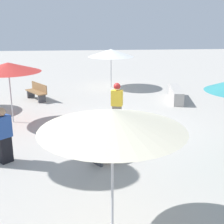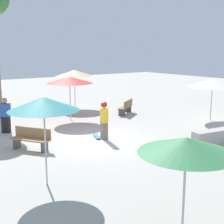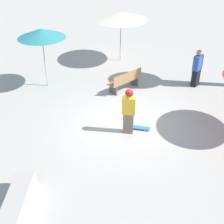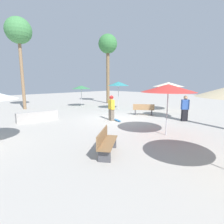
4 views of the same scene
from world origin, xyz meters
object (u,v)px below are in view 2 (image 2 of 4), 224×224
object	(u,v)px
bench_near	(31,139)
shade_umbrella_tan	(74,73)
shade_umbrella_green	(186,145)
shade_umbrella_teal	(44,104)
bystander_watching	(5,115)
shade_umbrella_red	(70,80)
concrete_ledge	(219,137)
skater_main	(104,119)
shade_umbrella_white	(212,83)
bench_far	(126,107)
skateboard	(97,136)

from	to	relation	value
bench_near	shade_umbrella_tan	distance (m)	9.11
shade_umbrella_green	bench_near	bearing A→B (deg)	2.29
shade_umbrella_teal	bystander_watching	world-z (taller)	shade_umbrella_teal
shade_umbrella_red	concrete_ledge	bearing A→B (deg)	-159.62
skater_main	shade_umbrella_white	size ratio (longest dim) A/B	0.61
concrete_ledge	bystander_watching	size ratio (longest dim) A/B	1.56
skater_main	bench_far	size ratio (longest dim) A/B	1.05
bench_near	shade_umbrella_white	distance (m)	10.13
bench_near	shade_umbrella_red	xyz separation A→B (m)	(3.69, -3.72, 1.79)
shade_umbrella_green	bystander_watching	size ratio (longest dim) A/B	1.31
shade_umbrella_green	shade_umbrella_teal	size ratio (longest dim) A/B	0.84
bench_far	skateboard	bearing A→B (deg)	-176.35
shade_umbrella_teal	shade_umbrella_tan	distance (m)	12.10
skateboard	shade_umbrella_red	distance (m)	4.38
bench_far	shade_umbrella_teal	xyz separation A→B (m)	(-6.53, 8.10, 1.93)
skateboard	shade_umbrella_teal	bearing A→B (deg)	151.66
bench_near	shade_umbrella_green	distance (m)	7.54
bench_far	shade_umbrella_teal	size ratio (longest dim) A/B	0.62
concrete_ledge	shade_umbrella_teal	world-z (taller)	shade_umbrella_teal
bench_near	bystander_watching	xyz separation A→B (m)	(3.13, -0.02, 0.40)
bystander_watching	shade_umbrella_red	bearing A→B (deg)	-123.64
skateboard	shade_umbrella_white	xyz separation A→B (m)	(-0.77, -6.97, 1.99)
shade_umbrella_white	bystander_watching	bearing A→B (deg)	68.34
bench_near	skateboard	bearing A→B (deg)	-125.07
shade_umbrella_tan	bench_near	bearing A→B (deg)	139.74
skater_main	shade_umbrella_teal	distance (m)	5.13
shade_umbrella_red	shade_umbrella_tan	bearing A→B (deg)	-33.22
shade_umbrella_white	bystander_watching	size ratio (longest dim) A/B	1.64
skater_main	skateboard	xyz separation A→B (m)	(0.39, 0.12, -0.83)
shade_umbrella_green	bystander_watching	world-z (taller)	shade_umbrella_green
skater_main	skateboard	distance (m)	0.93
skateboard	shade_umbrella_teal	size ratio (longest dim) A/B	0.32
skater_main	shade_umbrella_green	distance (m)	7.56
skateboard	concrete_ledge	size ratio (longest dim) A/B	0.32
skater_main	bench_far	bearing A→B (deg)	-31.71
bench_near	shade_umbrella_green	world-z (taller)	shade_umbrella_green
skateboard	shade_umbrella_tan	size ratio (longest dim) A/B	0.32
bench_far	shade_umbrella_green	size ratio (longest dim) A/B	0.73
concrete_ledge	shade_umbrella_white	distance (m)	4.89
shade_umbrella_green	shade_umbrella_teal	bearing A→B (deg)	16.00
shade_umbrella_white	shade_umbrella_green	distance (m)	11.68
skateboard	shade_umbrella_red	xyz separation A→B (m)	(3.74, -0.72, 2.16)
bench_near	shade_umbrella_red	distance (m)	5.54
skater_main	bystander_watching	bearing A→B (deg)	57.64
skateboard	bench_near	distance (m)	3.02
bench_near	shade_umbrella_white	world-z (taller)	shade_umbrella_white
bench_far	shade_umbrella_white	bearing A→B (deg)	-89.77
bench_far	shade_umbrella_white	world-z (taller)	shade_umbrella_white
bench_near	bench_far	distance (m)	7.91
bystander_watching	shade_umbrella_white	bearing A→B (deg)	-153.97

